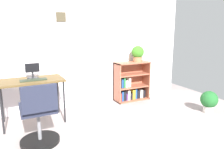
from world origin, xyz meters
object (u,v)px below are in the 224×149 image
object	(u,v)px
monitor	(33,71)
potted_plant_on_shelf	(138,53)
potted_plant_floor	(209,101)
desk	(32,83)
keyboard	(34,80)
office_chair	(39,118)
bookshelf_low	(130,83)

from	to	relation	value
monitor	potted_plant_on_shelf	size ratio (longest dim) A/B	0.74
potted_plant_floor	monitor	bearing A→B (deg)	159.16
desk	potted_plant_floor	bearing A→B (deg)	-18.97
keyboard	potted_plant_floor	xyz separation A→B (m)	(2.90, -0.92, -0.50)
potted_plant_on_shelf	potted_plant_floor	size ratio (longest dim) A/B	0.82
desk	keyboard	world-z (taller)	keyboard
office_chair	potted_plant_on_shelf	bearing A→B (deg)	24.83
monitor	potted_plant_on_shelf	bearing A→B (deg)	3.61
office_chair	potted_plant_floor	world-z (taller)	office_chair
potted_plant_on_shelf	potted_plant_floor	bearing A→B (deg)	-58.20
monitor	potted_plant_on_shelf	xyz separation A→B (m)	(2.12, 0.13, 0.18)
bookshelf_low	potted_plant_on_shelf	size ratio (longest dim) A/B	2.48
office_chair	bookshelf_low	distance (m)	2.29
desk	potted_plant_floor	distance (m)	3.12
desk	bookshelf_low	world-z (taller)	bookshelf_low
keyboard	bookshelf_low	world-z (taller)	bookshelf_low
office_chair	potted_plant_floor	xyz separation A→B (m)	(2.94, -0.23, -0.15)
office_chair	desk	bearing A→B (deg)	88.93
bookshelf_low	potted_plant_on_shelf	distance (m)	0.67
bookshelf_low	potted_plant_floor	distance (m)	1.57
keyboard	bookshelf_low	xyz separation A→B (m)	(1.99, 0.36, -0.37)
keyboard	bookshelf_low	size ratio (longest dim) A/B	0.48
desk	monitor	xyz separation A→B (m)	(0.04, 0.09, 0.18)
keyboard	office_chair	xyz separation A→B (m)	(-0.04, -0.70, -0.36)
monitor	keyboard	distance (m)	0.20
desk	potted_plant_floor	world-z (taller)	desk
keyboard	potted_plant_on_shelf	bearing A→B (deg)	8.19
office_chair	bookshelf_low	size ratio (longest dim) A/B	1.04
office_chair	potted_plant_on_shelf	xyz separation A→B (m)	(2.17, 1.01, 0.63)
office_chair	potted_plant_on_shelf	distance (m)	2.48
desk	office_chair	world-z (taller)	office_chair
potted_plant_floor	potted_plant_on_shelf	bearing A→B (deg)	121.80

